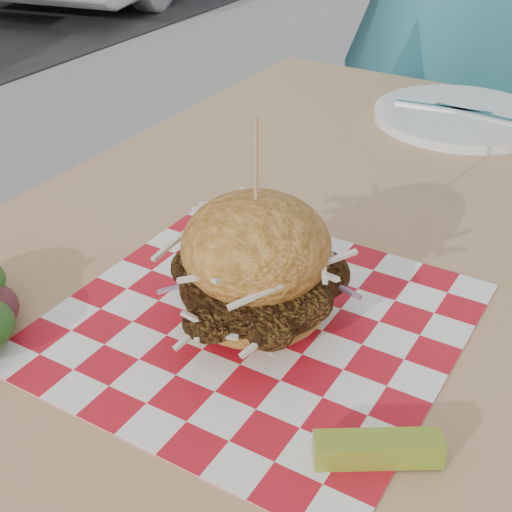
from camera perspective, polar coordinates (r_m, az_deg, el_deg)
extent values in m
cube|color=tan|center=(0.82, 6.82, -0.01)|extent=(0.80, 1.20, 0.04)
cylinder|color=#333338|center=(1.56, 3.09, 0.65)|extent=(0.05, 0.05, 0.71)
cylinder|color=#333338|center=(1.85, 11.12, 0.52)|extent=(0.03, 0.03, 0.43)
cylinder|color=#333338|center=(2.13, 16.91, 4.00)|extent=(0.03, 0.03, 0.43)
cube|color=red|center=(0.68, 0.00, -5.34)|extent=(0.36, 0.36, 0.00)
ellipsoid|color=#C78038|center=(0.66, 0.00, -3.68)|extent=(0.13, 0.13, 0.05)
ellipsoid|color=brown|center=(0.65, 0.00, -2.39)|extent=(0.15, 0.13, 0.07)
ellipsoid|color=#C78038|center=(0.63, 0.00, 0.75)|extent=(0.13, 0.13, 0.09)
cylinder|color=tan|center=(0.60, 0.00, 6.47)|extent=(0.00, 0.00, 0.10)
cube|color=olive|center=(0.55, 9.73, -14.98)|extent=(0.09, 0.07, 0.02)
cylinder|color=white|center=(1.18, 16.04, 10.68)|extent=(0.27, 0.27, 0.01)
cube|color=silver|center=(1.19, 14.70, 11.42)|extent=(0.15, 0.03, 0.00)
cube|color=silver|center=(1.17, 17.51, 10.75)|extent=(0.15, 0.03, 0.00)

